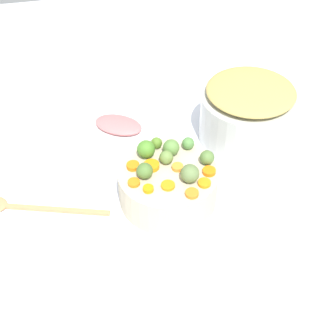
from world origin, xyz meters
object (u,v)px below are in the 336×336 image
Objects in this scene: serving_bowl_carrots at (168,185)px; wooden_spoon at (15,206)px; metal_pot at (247,117)px; ham_plate at (125,129)px.

wooden_spoon is (-0.37, 0.05, -0.04)m from serving_bowl_carrots.
serving_bowl_carrots is 0.74× the size of wooden_spoon.
wooden_spoon is at bearing -167.61° from metal_pot.
serving_bowl_carrots reaches higher than ham_plate.
metal_pot is at bearing -16.79° from ham_plate.
ham_plate is (-0.32, 0.10, -0.06)m from metal_pot.
metal_pot reaches higher than wooden_spoon.
wooden_spoon and ham_plate have the same top height.
ham_plate is at bearing 102.95° from serving_bowl_carrots.
wooden_spoon is 0.38m from ham_plate.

